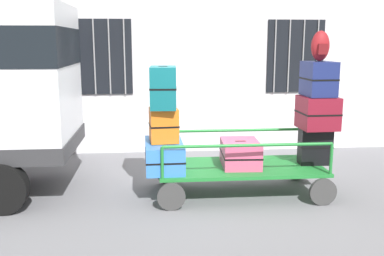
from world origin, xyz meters
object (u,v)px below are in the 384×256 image
at_px(suitcase_left_middle, 164,125).
at_px(suitcase_left_top, 163,87).
at_px(suitcase_center_middle, 318,113).
at_px(backpack, 320,46).
at_px(luggage_cart, 240,170).
at_px(suitcase_center_top, 319,79).
at_px(suitcase_left_bottom, 164,155).
at_px(suitcase_midleft_bottom, 240,153).
at_px(suitcase_center_bottom, 315,146).

distance_m(suitcase_left_middle, suitcase_left_top, 0.56).
xyz_separation_m(suitcase_center_middle, backpack, (-0.02, -0.01, 0.99)).
bearing_deg(luggage_cart, suitcase_left_middle, 179.60).
bearing_deg(suitcase_center_top, suitcase_left_top, -179.26).
bearing_deg(luggage_cart, suitcase_left_bottom, -179.47).
distance_m(suitcase_left_top, suitcase_midleft_bottom, 1.55).
xyz_separation_m(suitcase_left_top, backpack, (2.30, -0.02, 0.59)).
xyz_separation_m(luggage_cart, suitcase_center_top, (1.16, 0.01, 1.39)).
height_order(luggage_cart, suitcase_left_middle, suitcase_left_middle).
bearing_deg(luggage_cart, suitcase_left_top, -179.13).
bearing_deg(luggage_cart, suitcase_center_bottom, 0.21).
bearing_deg(suitcase_center_bottom, suitcase_center_middle, -90.00).
height_order(suitcase_midleft_bottom, suitcase_center_bottom, suitcase_center_bottom).
bearing_deg(suitcase_left_bottom, backpack, -0.73).
relative_size(luggage_cart, suitcase_left_top, 4.15).
bearing_deg(backpack, suitcase_center_bottom, 65.81).
height_order(suitcase_left_bottom, suitcase_midleft_bottom, suitcase_left_bottom).
bearing_deg(suitcase_left_top, suitcase_center_bottom, 0.54).
relative_size(luggage_cart, suitcase_left_middle, 5.08).
height_order(suitcase_center_top, backpack, backpack).
bearing_deg(suitcase_left_bottom, suitcase_center_middle, -0.36).
distance_m(suitcase_left_bottom, suitcase_left_top, 1.01).
bearing_deg(suitcase_midleft_bottom, suitcase_left_bottom, -178.11).
height_order(suitcase_left_bottom, backpack, backpack).
bearing_deg(suitcase_left_middle, suitcase_left_top, -90.00).
relative_size(suitcase_left_middle, backpack, 1.14).
bearing_deg(suitcase_left_top, suitcase_midleft_bottom, 2.23).
distance_m(suitcase_center_bottom, suitcase_center_top, 1.04).
xyz_separation_m(suitcase_midleft_bottom, backpack, (1.14, -0.07, 1.61)).
xyz_separation_m(suitcase_left_top, suitcase_midleft_bottom, (1.16, 0.05, -1.02)).
height_order(suitcase_left_top, suitcase_center_middle, suitcase_left_top).
bearing_deg(luggage_cart, backpack, -2.02).
bearing_deg(luggage_cart, suitcase_center_middle, -1.25).
distance_m(suitcase_center_middle, suitcase_center_top, 0.51).
relative_size(suitcase_left_top, suitcase_center_top, 1.10).
distance_m(suitcase_center_middle, backpack, 0.99).
xyz_separation_m(suitcase_left_middle, suitcase_left_top, (0.00, -0.03, 0.56)).
height_order(suitcase_midleft_bottom, backpack, backpack).
height_order(suitcase_left_middle, suitcase_center_bottom, suitcase_left_middle).
bearing_deg(suitcase_left_middle, suitcase_midleft_bottom, 0.96).
distance_m(suitcase_left_bottom, suitcase_center_middle, 2.40).
bearing_deg(suitcase_left_bottom, suitcase_left_top, -90.00).
height_order(luggage_cart, suitcase_center_middle, suitcase_center_middle).
bearing_deg(suitcase_center_middle, suitcase_center_bottom, 90.00).
distance_m(luggage_cart, suitcase_midleft_bottom, 0.26).
relative_size(suitcase_left_bottom, suitcase_left_top, 1.66).
distance_m(suitcase_left_middle, suitcase_center_bottom, 2.35).
bearing_deg(suitcase_center_top, suitcase_left_middle, -179.90).
xyz_separation_m(suitcase_midleft_bottom, suitcase_center_top, (1.16, -0.02, 1.13)).
relative_size(suitcase_center_top, backpack, 1.28).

